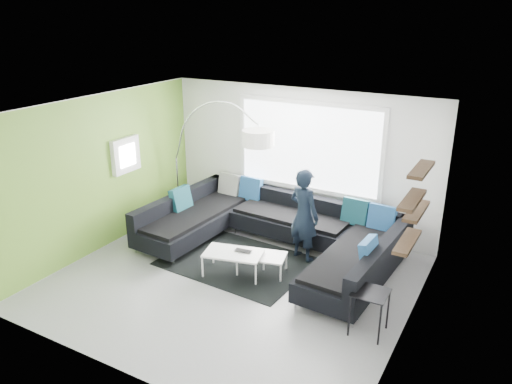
# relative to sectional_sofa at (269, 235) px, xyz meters

# --- Properties ---
(ground) EXTENTS (5.50, 5.50, 0.00)m
(ground) POSITION_rel_sectional_sofa_xyz_m (-0.10, -1.07, -0.41)
(ground) COLOR gray
(ground) RESTS_ON ground
(room_shell) EXTENTS (5.54, 5.04, 2.82)m
(room_shell) POSITION_rel_sectional_sofa_xyz_m (-0.07, -0.86, 1.40)
(room_shell) COLOR white
(room_shell) RESTS_ON ground
(sectional_sofa) EXTENTS (4.45, 2.91, 0.93)m
(sectional_sofa) POSITION_rel_sectional_sofa_xyz_m (0.00, 0.00, 0.00)
(sectional_sofa) COLOR black
(sectional_sofa) RESTS_ON ground
(rug) EXTENTS (2.55, 1.93, 0.01)m
(rug) POSITION_rel_sectional_sofa_xyz_m (-0.38, -0.49, -0.40)
(rug) COLOR black
(rug) RESTS_ON ground
(coffee_table) EXTENTS (1.36, 0.98, 0.40)m
(coffee_table) POSITION_rel_sectional_sofa_xyz_m (-0.01, -0.74, -0.21)
(coffee_table) COLOR white
(coffee_table) RESTS_ON ground
(arc_lamp) EXTENTS (2.61, 1.52, 2.61)m
(arc_lamp) POSITION_rel_sectional_sofa_xyz_m (-2.51, 0.65, 0.89)
(arc_lamp) COLOR white
(arc_lamp) RESTS_ON ground
(side_table) EXTENTS (0.46, 0.46, 0.63)m
(side_table) POSITION_rel_sectional_sofa_xyz_m (2.23, -1.33, -0.09)
(side_table) COLOR black
(side_table) RESTS_ON ground
(person) EXTENTS (0.84, 0.76, 1.66)m
(person) POSITION_rel_sectional_sofa_xyz_m (0.57, 0.20, 0.42)
(person) COLOR black
(person) RESTS_ON ground
(laptop) EXTENTS (0.32, 0.25, 0.02)m
(laptop) POSITION_rel_sectional_sofa_xyz_m (-0.08, -0.81, 0.00)
(laptop) COLOR black
(laptop) RESTS_ON coffee_table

